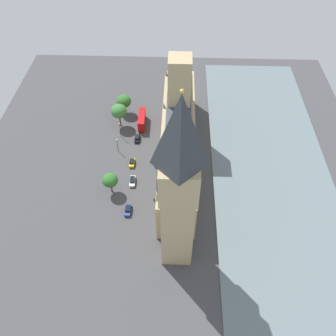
{
  "coord_description": "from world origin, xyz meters",
  "views": [
    {
      "loc": [
        -1.75,
        90.25,
        92.26
      ],
      "look_at": [
        1.0,
        13.44,
        8.92
      ],
      "focal_mm": 37.71,
      "sensor_mm": 36.0,
      "label": 1
    }
  ],
  "objects_px": {
    "car_blue_near_tower": "(128,210)",
    "pedestrian_far_end": "(155,166)",
    "clock_tower": "(179,188)",
    "car_white_midblock": "(132,181)",
    "car_yellow_cab_trailing": "(132,162)",
    "plane_tree_corner": "(124,101)",
    "street_lamp_slot_11": "(117,143)",
    "parliament_building": "(178,136)",
    "car_black_leading": "(137,138)",
    "pedestrian_opposite_hall": "(154,199)",
    "plane_tree_under_trees": "(110,180)",
    "street_lamp_slot_10": "(120,127)",
    "plane_tree_by_river_gate": "(119,111)",
    "double_decker_bus_kerbside": "(142,120)"
  },
  "relations": [
    {
      "from": "car_black_leading",
      "to": "plane_tree_corner",
      "type": "distance_m",
      "value": 18.49
    },
    {
      "from": "pedestrian_far_end",
      "to": "parliament_building",
      "type": "bearing_deg",
      "value": 33.93
    },
    {
      "from": "plane_tree_under_trees",
      "to": "plane_tree_corner",
      "type": "distance_m",
      "value": 42.08
    },
    {
      "from": "parliament_building",
      "to": "car_yellow_cab_trailing",
      "type": "height_order",
      "value": "parliament_building"
    },
    {
      "from": "parliament_building",
      "to": "street_lamp_slot_10",
      "type": "bearing_deg",
      "value": -22.19
    },
    {
      "from": "double_decker_bus_kerbside",
      "to": "pedestrian_opposite_hall",
      "type": "bearing_deg",
      "value": -80.71
    },
    {
      "from": "pedestrian_opposite_hall",
      "to": "car_yellow_cab_trailing",
      "type": "bearing_deg",
      "value": -58.8
    },
    {
      "from": "parliament_building",
      "to": "car_black_leading",
      "type": "distance_m",
      "value": 19.16
    },
    {
      "from": "plane_tree_by_river_gate",
      "to": "pedestrian_far_end",
      "type": "bearing_deg",
      "value": 123.78
    },
    {
      "from": "plane_tree_by_river_gate",
      "to": "street_lamp_slot_11",
      "type": "distance_m",
      "value": 15.14
    },
    {
      "from": "car_blue_near_tower",
      "to": "plane_tree_under_trees",
      "type": "xyz_separation_m",
      "value": [
        6.33,
        -8.05,
        4.75
      ]
    },
    {
      "from": "parliament_building",
      "to": "plane_tree_under_trees",
      "type": "xyz_separation_m",
      "value": [
        21.68,
        18.23,
        -3.61
      ]
    },
    {
      "from": "pedestrian_opposite_hall",
      "to": "plane_tree_under_trees",
      "type": "relative_size",
      "value": 0.21
    },
    {
      "from": "double_decker_bus_kerbside",
      "to": "car_white_midblock",
      "type": "distance_m",
      "value": 30.62
    },
    {
      "from": "car_white_midblock",
      "to": "car_black_leading",
      "type": "bearing_deg",
      "value": -90.55
    },
    {
      "from": "pedestrian_opposite_hall",
      "to": "street_lamp_slot_10",
      "type": "xyz_separation_m",
      "value": [
        14.7,
        -30.55,
        3.98
      ]
    },
    {
      "from": "street_lamp_slot_10",
      "to": "plane_tree_corner",
      "type": "bearing_deg",
      "value": -89.12
    },
    {
      "from": "car_yellow_cab_trailing",
      "to": "car_white_midblock",
      "type": "distance_m",
      "value": 8.73
    },
    {
      "from": "plane_tree_corner",
      "to": "street_lamp_slot_11",
      "type": "distance_m",
      "value": 22.95
    },
    {
      "from": "pedestrian_far_end",
      "to": "pedestrian_opposite_hall",
      "type": "height_order",
      "value": "pedestrian_opposite_hall"
    },
    {
      "from": "pedestrian_far_end",
      "to": "street_lamp_slot_11",
      "type": "relative_size",
      "value": 0.27
    },
    {
      "from": "car_yellow_cab_trailing",
      "to": "pedestrian_far_end",
      "type": "bearing_deg",
      "value": 169.1
    },
    {
      "from": "clock_tower",
      "to": "plane_tree_corner",
      "type": "height_order",
      "value": "clock_tower"
    },
    {
      "from": "pedestrian_far_end",
      "to": "plane_tree_corner",
      "type": "bearing_deg",
      "value": 107.5
    },
    {
      "from": "double_decker_bus_kerbside",
      "to": "street_lamp_slot_11",
      "type": "xyz_separation_m",
      "value": [
        7.64,
        15.47,
        1.56
      ]
    },
    {
      "from": "car_yellow_cab_trailing",
      "to": "plane_tree_corner",
      "type": "bearing_deg",
      "value": -79.32
    },
    {
      "from": "car_yellow_cab_trailing",
      "to": "car_blue_near_tower",
      "type": "bearing_deg",
      "value": 91.81
    },
    {
      "from": "car_blue_near_tower",
      "to": "street_lamp_slot_10",
      "type": "distance_m",
      "value": 36.12
    },
    {
      "from": "car_blue_near_tower",
      "to": "street_lamp_slot_11",
      "type": "relative_size",
      "value": 0.75
    },
    {
      "from": "car_blue_near_tower",
      "to": "pedestrian_far_end",
      "type": "bearing_deg",
      "value": -109.93
    },
    {
      "from": "street_lamp_slot_10",
      "to": "car_black_leading",
      "type": "bearing_deg",
      "value": 165.52
    },
    {
      "from": "pedestrian_opposite_hall",
      "to": "street_lamp_slot_11",
      "type": "relative_size",
      "value": 0.28
    },
    {
      "from": "pedestrian_opposite_hall",
      "to": "plane_tree_corner",
      "type": "bearing_deg",
      "value": -69.72
    },
    {
      "from": "car_blue_near_tower",
      "to": "plane_tree_corner",
      "type": "bearing_deg",
      "value": -80.96
    },
    {
      "from": "clock_tower",
      "to": "car_black_leading",
      "type": "xyz_separation_m",
      "value": [
        15.93,
        -47.42,
        -28.26
      ]
    },
    {
      "from": "plane_tree_corner",
      "to": "street_lamp_slot_10",
      "type": "distance_m",
      "value": 14.89
    },
    {
      "from": "double_decker_bus_kerbside",
      "to": "plane_tree_by_river_gate",
      "type": "height_order",
      "value": "plane_tree_by_river_gate"
    },
    {
      "from": "car_blue_near_tower",
      "to": "plane_tree_under_trees",
      "type": "bearing_deg",
      "value": -50.67
    },
    {
      "from": "car_yellow_cab_trailing",
      "to": "car_blue_near_tower",
      "type": "xyz_separation_m",
      "value": [
        -0.96,
        20.8,
        0.0
      ]
    },
    {
      "from": "parliament_building",
      "to": "clock_tower",
      "type": "height_order",
      "value": "clock_tower"
    },
    {
      "from": "car_blue_near_tower",
      "to": "plane_tree_under_trees",
      "type": "distance_m",
      "value": 11.29
    },
    {
      "from": "car_white_midblock",
      "to": "plane_tree_corner",
      "type": "bearing_deg",
      "value": -81.06
    },
    {
      "from": "clock_tower",
      "to": "car_white_midblock",
      "type": "relative_size",
      "value": 11.83
    },
    {
      "from": "clock_tower",
      "to": "car_blue_near_tower",
      "type": "distance_m",
      "value": 35.14
    },
    {
      "from": "parliament_building",
      "to": "car_yellow_cab_trailing",
      "type": "relative_size",
      "value": 16.3
    },
    {
      "from": "parliament_building",
      "to": "car_yellow_cab_trailing",
      "type": "xyz_separation_m",
      "value": [
        16.31,
        5.49,
        -8.37
      ]
    },
    {
      "from": "plane_tree_under_trees",
      "to": "parliament_building",
      "type": "bearing_deg",
      "value": -139.94
    },
    {
      "from": "car_white_midblock",
      "to": "pedestrian_far_end",
      "type": "bearing_deg",
      "value": -137.15
    },
    {
      "from": "pedestrian_opposite_hall",
      "to": "plane_tree_under_trees",
      "type": "distance_m",
      "value": 15.5
    },
    {
      "from": "street_lamp_slot_10",
      "to": "pedestrian_opposite_hall",
      "type": "bearing_deg",
      "value": 115.7
    }
  ]
}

